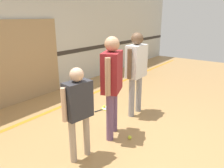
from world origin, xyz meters
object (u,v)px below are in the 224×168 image
Objects in this scene: person_student_right at (136,65)px; racket_spare_on_floor at (106,108)px; person_instructor at (112,77)px; tennis_ball_near_instructor at (130,137)px; tennis_ball_by_spare_racket at (104,107)px; person_student_left at (78,105)px.

person_student_right is 1.27m from racket_spare_on_floor.
person_instructor reaches higher than person_student_right.
person_student_right is at bearing 26.16° from tennis_ball_near_instructor.
tennis_ball_near_instructor is 1.00× the size of tennis_ball_by_spare_racket.
person_student_left is at bearing -152.54° from tennis_ball_by_spare_racket.
tennis_ball_by_spare_racket is at bearing 21.79° from person_instructor.
person_instructor is 1.58m from racket_spare_on_floor.
person_student_left is 0.80× the size of person_student_right.
person_student_left reaches higher than racket_spare_on_floor.
racket_spare_on_floor is 1.37m from tennis_ball_near_instructor.
person_student_right is (1.84, 0.14, 0.21)m from person_student_left.
person_instructor is 26.50× the size of tennis_ball_near_instructor.
person_student_right is at bearing -15.85° from person_instructor.
tennis_ball_by_spare_racket is (1.66, 0.86, -0.83)m from person_student_left.
tennis_ball_near_instructor is at bearing 24.10° from person_student_right.
tennis_ball_near_instructor reaches higher than racket_spare_on_floor.
person_student_right is 3.52× the size of racket_spare_on_floor.
tennis_ball_near_instructor is at bearing -102.14° from person_instructor.
person_student_left is at bearing 157.19° from person_instructor.
person_student_right reaches higher than tennis_ball_near_instructor.
tennis_ball_near_instructor is (-0.78, -1.13, 0.02)m from racket_spare_on_floor.
person_instructor is 26.50× the size of tennis_ball_by_spare_racket.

